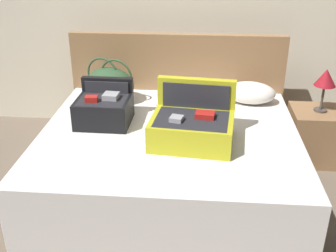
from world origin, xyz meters
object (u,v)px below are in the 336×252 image
hard_case_medium (104,108)px  pillow_near_headboard (187,104)px  bed (169,161)px  hard_case_large (193,125)px  pillow_center_head (250,93)px  duffel_bag (110,84)px  table_lamp (326,79)px  nightstand (316,135)px

hard_case_medium → pillow_near_headboard: 0.64m
bed → hard_case_large: bearing=-39.0°
bed → pillow_center_head: bearing=43.4°
duffel_bag → table_lamp: duffel_bag is taller
bed → duffel_bag: size_ratio=3.76×
hard_case_large → duffel_bag: size_ratio=1.20×
nightstand → table_lamp: size_ratio=1.27×
bed → hard_case_large: (0.17, -0.13, 0.37)m
hard_case_large → hard_case_medium: 0.70m
hard_case_large → hard_case_medium: hard_case_large is taller
duffel_bag → nightstand: duffel_bag is taller
table_lamp → duffel_bag: bearing=-178.9°
duffel_bag → pillow_center_head: duffel_bag is taller
pillow_near_headboard → pillow_center_head: 0.57m
duffel_bag → pillow_center_head: 1.15m
duffel_bag → nightstand: bearing=1.1°
hard_case_medium → table_lamp: (1.68, 0.46, 0.11)m
bed → duffel_bag: 0.85m
bed → table_lamp: size_ratio=5.15×
hard_case_medium → pillow_near_headboard: (0.60, 0.24, -0.04)m
table_lamp → hard_case_medium: bearing=-164.9°
duffel_bag → pillow_near_headboard: size_ratio=0.97×
hard_case_large → hard_case_medium: bearing=165.8°
bed → hard_case_medium: hard_case_medium is taller
pillow_center_head → nightstand: size_ratio=0.90×
bed → pillow_near_headboard: 0.48m
hard_case_medium → pillow_near_headboard: bearing=22.6°
hard_case_medium → nightstand: hard_case_medium is taller
bed → hard_case_large: 0.42m
hard_case_large → nightstand: (1.03, 0.70, -0.39)m
pillow_near_headboard → table_lamp: table_lamp is taller
table_lamp → hard_case_large: bearing=-145.9°
hard_case_large → duffel_bag: hard_case_large is taller
hard_case_medium → pillow_center_head: hard_case_medium is taller
duffel_bag → hard_case_medium: bearing=-84.4°
hard_case_medium → duffel_bag: duffel_bag is taller
bed → nightstand: bearing=25.2°
duffel_bag → nightstand: (1.72, 0.03, -0.42)m
hard_case_medium → duffel_bag: size_ratio=0.81×
pillow_near_headboard → table_lamp: bearing=11.4°
hard_case_large → table_lamp: (1.03, 0.70, 0.11)m
bed → pillow_center_head: 0.91m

